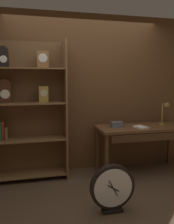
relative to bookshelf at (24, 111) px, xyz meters
name	(u,v)px	position (x,y,z in m)	size (l,w,h in m)	color
ground_plane	(106,206)	(0.96, -1.06, -1.07)	(10.00, 10.00, 0.00)	#4C3826
back_wood_panel	(83,94)	(0.96, 0.21, 0.23)	(4.80, 0.05, 2.60)	brown
bookshelf	(24,111)	(0.00, 0.00, 0.00)	(1.19, 0.39, 2.12)	brown
workbench	(143,132)	(1.86, -0.21, -0.38)	(1.48, 0.61, 0.77)	brown
desk_lamp	(165,110)	(2.28, -0.17, -0.04)	(0.18, 0.18, 0.42)	olive
toolbox_small	(117,124)	(1.44, -0.14, -0.25)	(0.19, 0.12, 0.09)	#595960
open_repair_manual	(141,127)	(1.78, -0.29, -0.28)	(0.16, 0.22, 0.03)	silver
round_clock_large	(112,188)	(0.99, -1.21, -0.78)	(0.53, 0.11, 0.57)	black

